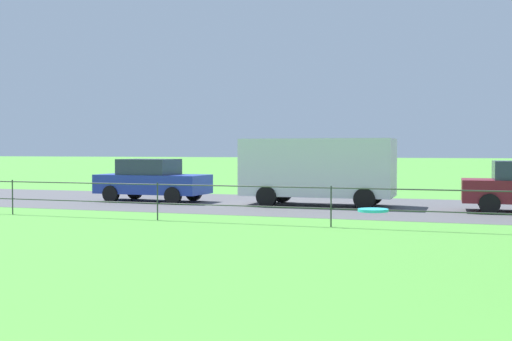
# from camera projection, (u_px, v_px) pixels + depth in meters

# --- Properties ---
(street_strip) EXTENTS (80.00, 7.87, 0.01)m
(street_strip) POSITION_uv_depth(u_px,v_px,m) (367.00, 207.00, 20.63)
(street_strip) COLOR #4C4C51
(street_strip) RESTS_ON ground
(park_fence) EXTENTS (28.17, 0.04, 1.00)m
(park_fence) POSITION_uv_depth(u_px,v_px,m) (331.00, 199.00, 15.22)
(park_fence) COLOR #333833
(park_fence) RESTS_ON ground
(frisbee) EXTENTS (0.37, 0.37, 0.03)m
(frisbee) POSITION_uv_depth(u_px,v_px,m) (373.00, 210.00, 5.57)
(frisbee) COLOR #2DB2C6
(car_blue_right) EXTENTS (4.05, 1.90, 1.54)m
(car_blue_right) POSITION_uv_depth(u_px,v_px,m) (152.00, 180.00, 22.73)
(car_blue_right) COLOR #233899
(car_blue_right) RESTS_ON ground
(panel_van_far_right) EXTENTS (5.01, 2.13, 2.24)m
(panel_van_far_right) POSITION_uv_depth(u_px,v_px,m) (318.00, 168.00, 21.01)
(panel_van_far_right) COLOR silver
(panel_van_far_right) RESTS_ON ground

